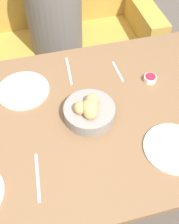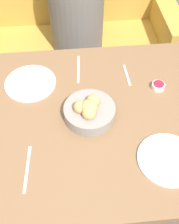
{
  "view_description": "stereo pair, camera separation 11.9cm",
  "coord_description": "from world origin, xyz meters",
  "px_view_note": "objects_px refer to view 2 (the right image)",
  "views": [
    {
      "loc": [
        -0.1,
        -0.72,
        1.68
      ],
      "look_at": [
        0.09,
        -0.0,
        0.76
      ],
      "focal_mm": 45.0,
      "sensor_mm": 36.0,
      "label": 1
    },
    {
      "loc": [
        0.02,
        -0.74,
        1.68
      ],
      "look_at": [
        0.09,
        -0.0,
        0.76
      ],
      "focal_mm": 45.0,
      "sensor_mm": 36.0,
      "label": 2
    }
  ],
  "objects_px": {
    "jam_bowl_berry": "(158,86)",
    "plate_far_center": "(30,83)",
    "fork_silver": "(78,69)",
    "spoon_coffee": "(127,75)",
    "knife_silver": "(27,169)",
    "bread_basket": "(89,111)",
    "plate_near_right": "(168,159)",
    "seated_person": "(77,33)",
    "couch": "(76,44)"
  },
  "relations": [
    {
      "from": "fork_silver",
      "to": "spoon_coffee",
      "type": "xyz_separation_m",
      "value": [
        0.23,
        -0.07,
        0.0
      ]
    },
    {
      "from": "couch",
      "to": "spoon_coffee",
      "type": "xyz_separation_m",
      "value": [
        0.22,
        -0.8,
        0.41
      ]
    },
    {
      "from": "fork_silver",
      "to": "bread_basket",
      "type": "bearing_deg",
      "value": -85.25
    },
    {
      "from": "seated_person",
      "to": "spoon_coffee",
      "type": "distance_m",
      "value": 0.71
    },
    {
      "from": "seated_person",
      "to": "knife_silver",
      "type": "relative_size",
      "value": 6.3
    },
    {
      "from": "plate_far_center",
      "to": "spoon_coffee",
      "type": "height_order",
      "value": "plate_far_center"
    },
    {
      "from": "couch",
      "to": "spoon_coffee",
      "type": "bearing_deg",
      "value": -74.87
    },
    {
      "from": "knife_silver",
      "to": "spoon_coffee",
      "type": "height_order",
      "value": "same"
    },
    {
      "from": "plate_near_right",
      "to": "knife_silver",
      "type": "height_order",
      "value": "plate_near_right"
    },
    {
      "from": "jam_bowl_berry",
      "to": "knife_silver",
      "type": "relative_size",
      "value": 0.31
    },
    {
      "from": "couch",
      "to": "plate_near_right",
      "type": "xyz_separation_m",
      "value": [
        0.29,
        -1.28,
        0.42
      ]
    },
    {
      "from": "bread_basket",
      "to": "knife_silver",
      "type": "bearing_deg",
      "value": -138.58
    },
    {
      "from": "seated_person",
      "to": "jam_bowl_berry",
      "type": "bearing_deg",
      "value": -65.8
    },
    {
      "from": "jam_bowl_berry",
      "to": "bread_basket",
      "type": "bearing_deg",
      "value": -157.25
    },
    {
      "from": "fork_silver",
      "to": "knife_silver",
      "type": "bearing_deg",
      "value": -113.38
    },
    {
      "from": "bread_basket",
      "to": "fork_silver",
      "type": "bearing_deg",
      "value": 94.75
    },
    {
      "from": "plate_near_right",
      "to": "plate_far_center",
      "type": "bearing_deg",
      "value": 139.39
    },
    {
      "from": "seated_person",
      "to": "plate_near_right",
      "type": "relative_size",
      "value": 5.28
    },
    {
      "from": "plate_far_center",
      "to": "knife_silver",
      "type": "bearing_deg",
      "value": -89.42
    },
    {
      "from": "couch",
      "to": "seated_person",
      "type": "xyz_separation_m",
      "value": [
        0.01,
        -0.15,
        0.21
      ]
    },
    {
      "from": "jam_bowl_berry",
      "to": "plate_near_right",
      "type": "bearing_deg",
      "value": -98.56
    },
    {
      "from": "seated_person",
      "to": "fork_silver",
      "type": "height_order",
      "value": "seated_person"
    },
    {
      "from": "fork_silver",
      "to": "knife_silver",
      "type": "height_order",
      "value": "same"
    },
    {
      "from": "bread_basket",
      "to": "knife_silver",
      "type": "xyz_separation_m",
      "value": [
        -0.25,
        -0.22,
        -0.04
      ]
    },
    {
      "from": "jam_bowl_berry",
      "to": "plate_far_center",
      "type": "bearing_deg",
      "value": 171.98
    },
    {
      "from": "fork_silver",
      "to": "knife_silver",
      "type": "xyz_separation_m",
      "value": [
        -0.23,
        -0.53,
        0.0
      ]
    },
    {
      "from": "jam_bowl_berry",
      "to": "knife_silver",
      "type": "height_order",
      "value": "jam_bowl_berry"
    },
    {
      "from": "seated_person",
      "to": "plate_near_right",
      "type": "xyz_separation_m",
      "value": [
        0.28,
        -1.13,
        0.21
      ]
    },
    {
      "from": "fork_silver",
      "to": "plate_near_right",
      "type": "bearing_deg",
      "value": -60.64
    },
    {
      "from": "jam_bowl_berry",
      "to": "fork_silver",
      "type": "distance_m",
      "value": 0.4
    },
    {
      "from": "knife_silver",
      "to": "plate_far_center",
      "type": "bearing_deg",
      "value": 90.58
    },
    {
      "from": "knife_silver",
      "to": "couch",
      "type": "bearing_deg",
      "value": 79.03
    },
    {
      "from": "plate_far_center",
      "to": "couch",
      "type": "bearing_deg",
      "value": 72.97
    },
    {
      "from": "bread_basket",
      "to": "plate_far_center",
      "type": "relative_size",
      "value": 0.91
    },
    {
      "from": "couch",
      "to": "bread_basket",
      "type": "distance_m",
      "value": 1.13
    },
    {
      "from": "fork_silver",
      "to": "knife_silver",
      "type": "relative_size",
      "value": 1.0
    },
    {
      "from": "seated_person",
      "to": "plate_near_right",
      "type": "bearing_deg",
      "value": -76.07
    },
    {
      "from": "spoon_coffee",
      "to": "fork_silver",
      "type": "bearing_deg",
      "value": 164.22
    },
    {
      "from": "plate_near_right",
      "to": "plate_far_center",
      "type": "distance_m",
      "value": 0.71
    },
    {
      "from": "bread_basket",
      "to": "spoon_coffee",
      "type": "distance_m",
      "value": 0.32
    },
    {
      "from": "knife_silver",
      "to": "jam_bowl_berry",
      "type": "bearing_deg",
      "value": 31.74
    },
    {
      "from": "couch",
      "to": "plate_far_center",
      "type": "distance_m",
      "value": 0.95
    },
    {
      "from": "plate_far_center",
      "to": "knife_silver",
      "type": "xyz_separation_m",
      "value": [
        0.0,
        -0.45,
        -0.0
      ]
    },
    {
      "from": "spoon_coffee",
      "to": "bread_basket",
      "type": "bearing_deg",
      "value": -130.91
    },
    {
      "from": "plate_far_center",
      "to": "spoon_coffee",
      "type": "relative_size",
      "value": 1.64
    },
    {
      "from": "plate_far_center",
      "to": "plate_near_right",
      "type": "bearing_deg",
      "value": -40.61
    },
    {
      "from": "plate_near_right",
      "to": "knife_silver",
      "type": "xyz_separation_m",
      "value": [
        -0.53,
        0.01,
        -0.0
      ]
    },
    {
      "from": "jam_bowl_berry",
      "to": "spoon_coffee",
      "type": "height_order",
      "value": "jam_bowl_berry"
    },
    {
      "from": "seated_person",
      "to": "fork_silver",
      "type": "relative_size",
      "value": 6.3
    },
    {
      "from": "jam_bowl_berry",
      "to": "spoon_coffee",
      "type": "bearing_deg",
      "value": 142.7
    }
  ]
}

